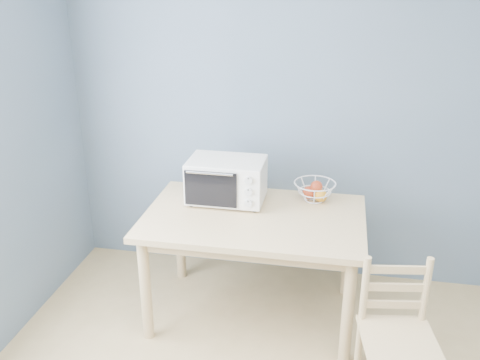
% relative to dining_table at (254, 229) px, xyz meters
% --- Properties ---
extents(room, '(4.01, 4.51, 2.61)m').
position_rel_dining_table_xyz_m(room, '(0.53, -1.60, 0.65)').
color(room, tan).
rests_on(room, ground).
extents(dining_table, '(1.40, 0.90, 0.75)m').
position_rel_dining_table_xyz_m(dining_table, '(0.00, 0.00, 0.00)').
color(dining_table, '#DFC086').
rests_on(dining_table, ground).
extents(toaster_oven, '(0.50, 0.37, 0.30)m').
position_rel_dining_table_xyz_m(toaster_oven, '(-0.24, 0.18, 0.26)').
color(toaster_oven, white).
rests_on(toaster_oven, dining_table).
extents(fruit_basket, '(0.29, 0.29, 0.14)m').
position_rel_dining_table_xyz_m(fruit_basket, '(0.37, 0.31, 0.17)').
color(fruit_basket, silver).
rests_on(fruit_basket, dining_table).
extents(dining_chair, '(0.43, 0.43, 0.81)m').
position_rel_dining_table_xyz_m(dining_chair, '(0.87, -0.61, -0.25)').
color(dining_chair, '#DFC086').
rests_on(dining_chair, ground).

